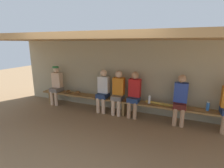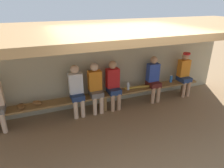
% 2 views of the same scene
% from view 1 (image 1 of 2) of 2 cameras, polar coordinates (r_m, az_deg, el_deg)
% --- Properties ---
extents(ground_plane, '(24.00, 24.00, 0.00)m').
position_cam_1_polar(ground_plane, '(4.01, -3.16, -18.51)').
color(ground_plane, '#8C6D4C').
extents(back_wall, '(8.00, 0.20, 2.20)m').
position_cam_1_polar(back_wall, '(5.37, 5.87, 2.51)').
color(back_wall, tan).
rests_on(back_wall, ground).
extents(dugout_roof, '(8.00, 2.80, 0.12)m').
position_cam_1_polar(dugout_roof, '(4.04, 0.82, 15.46)').
color(dugout_roof, '#9E7547').
rests_on(dugout_roof, back_wall).
extents(bench, '(6.00, 0.36, 0.46)m').
position_cam_1_polar(bench, '(5.14, 4.23, -6.21)').
color(bench, olive).
rests_on(bench, ground).
extents(player_in_white, '(0.34, 0.42, 1.34)m').
position_cam_1_polar(player_in_white, '(6.26, -18.23, 0.19)').
color(player_in_white, slate).
rests_on(player_in_white, ground).
extents(player_in_blue, '(0.34, 0.42, 1.34)m').
position_cam_1_polar(player_in_blue, '(4.82, 22.00, -4.31)').
color(player_in_blue, '#591E19').
rests_on(player_in_blue, ground).
extents(player_shirtless_tan, '(0.34, 0.42, 1.34)m').
position_cam_1_polar(player_shirtless_tan, '(5.29, -3.05, -1.72)').
color(player_shirtless_tan, navy).
rests_on(player_shirtless_tan, ground).
extents(player_with_sunglasses, '(0.34, 0.42, 1.34)m').
position_cam_1_polar(player_with_sunglasses, '(4.96, 7.44, -2.87)').
color(player_with_sunglasses, navy).
rests_on(player_with_sunglasses, ground).
extents(player_leftmost, '(0.34, 0.42, 1.34)m').
position_cam_1_polar(player_leftmost, '(5.11, 2.04, -2.29)').
color(player_leftmost, slate).
rests_on(player_leftmost, ground).
extents(water_bottle_orange, '(0.08, 0.08, 0.23)m').
position_cam_1_polar(water_bottle_orange, '(4.96, 29.57, -6.56)').
color(water_bottle_orange, blue).
rests_on(water_bottle_orange, bench).
extents(water_bottle_clear, '(0.07, 0.07, 0.23)m').
position_cam_1_polar(water_bottle_clear, '(4.93, 12.46, -5.16)').
color(water_bottle_clear, silver).
rests_on(water_bottle_clear, bench).
extents(baseball_glove_worn, '(0.21, 0.27, 0.09)m').
position_cam_1_polar(baseball_glove_worn, '(6.01, -14.56, -2.49)').
color(baseball_glove_worn, brown).
rests_on(baseball_glove_worn, bench).
extents(baseball_glove_dark_brown, '(0.29, 0.27, 0.09)m').
position_cam_1_polar(baseball_glove_dark_brown, '(5.85, -11.47, -2.77)').
color(baseball_glove_dark_brown, brown).
rests_on(baseball_glove_dark_brown, bench).
extents(baseball_bat, '(0.88, 0.17, 0.07)m').
position_cam_1_polar(baseball_bat, '(4.91, 16.27, -6.43)').
color(baseball_bat, '#B28C33').
rests_on(baseball_bat, bench).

